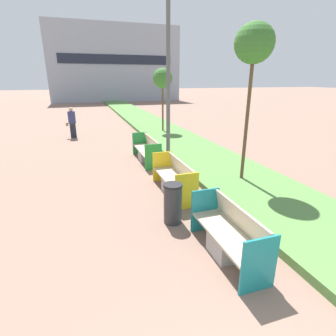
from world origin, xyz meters
TOP-DOWN VIEW (x-y plane):
  - planter_grass_strip at (3.20, 12.00)m, footprint 2.80×120.00m
  - building_backdrop at (4.00, 41.44)m, footprint 18.04×6.10m
  - bench_teal_frame at (0.93, 3.56)m, footprint 0.65×1.88m
  - bench_yellow_frame at (0.94, 6.53)m, footprint 0.65×2.11m
  - bench_green_frame at (0.94, 9.78)m, footprint 0.65×2.30m
  - litter_bin at (0.36, 4.99)m, footprint 0.42×0.42m
  - street_lamp_post at (1.55, 8.94)m, footprint 0.24×0.44m
  - sapling_tree_near at (3.18, 6.55)m, footprint 1.07×1.07m
  - sapling_tree_far at (3.18, 14.89)m, footprint 1.10×1.10m
  - pedestrian_walking at (-1.90, 15.33)m, footprint 0.53×0.24m

SIDE VIEW (x-z plane):
  - planter_grass_strip at x=3.20m, z-range 0.00..0.18m
  - bench_teal_frame at x=0.93m, z-range -0.11..0.83m
  - bench_yellow_frame at x=0.94m, z-range -0.10..0.84m
  - bench_green_frame at x=0.94m, z-range -0.10..0.84m
  - litter_bin at x=0.36m, z-range 0.00..0.93m
  - pedestrian_walking at x=-1.90m, z-range 0.01..1.67m
  - sapling_tree_far at x=3.18m, z-range 1.26..4.97m
  - sapling_tree_near at x=3.18m, z-range 1.67..6.22m
  - street_lamp_post at x=1.55m, z-range 0.39..9.49m
  - building_backdrop at x=4.00m, z-range 0.00..10.21m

